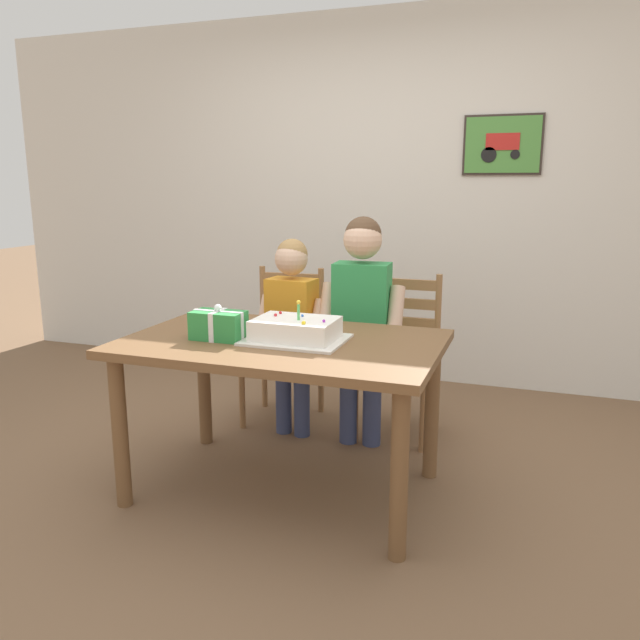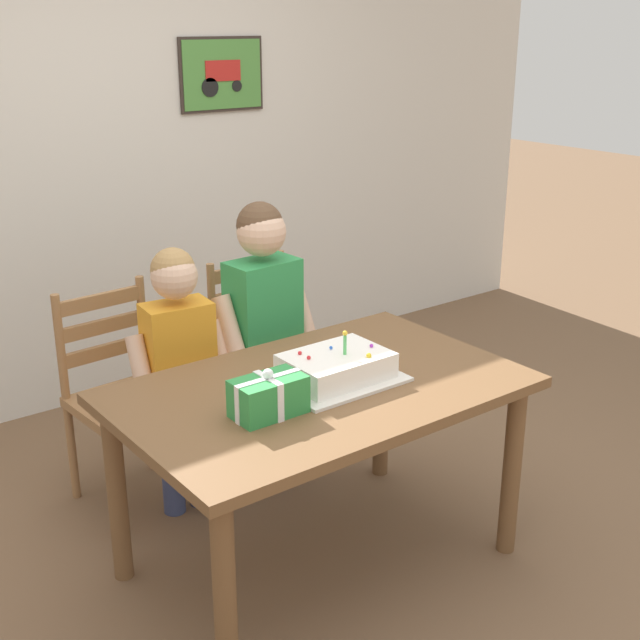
% 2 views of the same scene
% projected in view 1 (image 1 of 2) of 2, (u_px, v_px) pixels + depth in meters
% --- Properties ---
extents(ground_plane, '(20.00, 20.00, 0.00)m').
position_uv_depth(ground_plane, '(284.00, 489.00, 2.99)').
color(ground_plane, brown).
extents(back_wall, '(6.40, 0.11, 2.60)m').
position_uv_depth(back_wall, '(387.00, 201.00, 4.51)').
color(back_wall, silver).
rests_on(back_wall, ground).
extents(dining_table, '(1.42, 0.90, 0.74)m').
position_uv_depth(dining_table, '(283.00, 360.00, 2.85)').
color(dining_table, brown).
rests_on(dining_table, ground).
extents(birthday_cake, '(0.44, 0.34, 0.19)m').
position_uv_depth(birthday_cake, '(296.00, 331.00, 2.79)').
color(birthday_cake, white).
rests_on(birthday_cake, dining_table).
extents(gift_box_red_large, '(0.24, 0.14, 0.16)m').
position_uv_depth(gift_box_red_large, '(218.00, 325.00, 2.82)').
color(gift_box_red_large, '#2D8E42').
rests_on(gift_box_red_large, dining_table).
extents(chair_left, '(0.45, 0.45, 0.92)m').
position_uv_depth(chair_left, '(285.00, 344.00, 3.81)').
color(chair_left, '#996B42').
rests_on(chair_left, ground).
extents(chair_right, '(0.42, 0.42, 0.92)m').
position_uv_depth(chair_right, '(399.00, 355.00, 3.58)').
color(chair_right, '#996B42').
rests_on(chair_right, ground).
extents(child_older, '(0.46, 0.27, 1.26)m').
position_uv_depth(child_older, '(362.00, 309.00, 3.35)').
color(child_older, '#38426B').
rests_on(child_older, ground).
extents(child_younger, '(0.42, 0.25, 1.13)m').
position_uv_depth(child_younger, '(292.00, 318.00, 3.50)').
color(child_younger, '#38426B').
rests_on(child_younger, ground).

